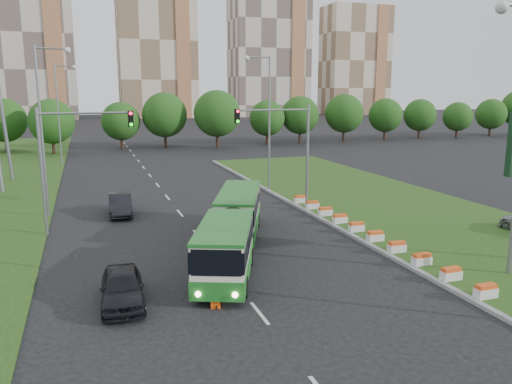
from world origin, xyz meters
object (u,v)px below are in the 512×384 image
object	(u,v)px
traffic_mast_left	(68,150)
shopping_trolley	(215,300)
car_left_far	(120,204)
traffic_mast_median	(288,141)
car_left_near	(122,287)
articulated_bus	(229,227)
pedestrian	(237,274)

from	to	relation	value
traffic_mast_left	shopping_trolley	bearing A→B (deg)	-67.31
car_left_far	traffic_mast_median	bearing A→B (deg)	-11.33
traffic_mast_median	car_left_near	world-z (taller)	traffic_mast_median
traffic_mast_left	car_left_far	xyz separation A→B (m)	(3.18, 4.00, -4.59)
traffic_mast_left	car_left_far	size ratio (longest dim) A/B	1.73
traffic_mast_left	shopping_trolley	size ratio (longest dim) A/B	11.60
car_left_far	shopping_trolley	bearing A→B (deg)	-78.90
car_left_far	car_left_near	bearing A→B (deg)	-90.91
traffic_mast_median	articulated_bus	size ratio (longest dim) A/B	0.53
traffic_mast_median	car_left_far	distance (m)	13.17
car_left_near	traffic_mast_median	bearing A→B (deg)	48.22
traffic_mast_left	articulated_bus	distance (m)	11.60
traffic_mast_median	shopping_trolley	xyz separation A→B (m)	(-9.35, -14.88, -5.01)
pedestrian	shopping_trolley	size ratio (longest dim) A/B	2.49
car_left_far	traffic_mast_left	bearing A→B (deg)	-125.71
traffic_mast_median	traffic_mast_left	size ratio (longest dim) A/B	1.00
traffic_mast_left	articulated_bus	size ratio (longest dim) A/B	0.53
traffic_mast_median	car_left_near	distance (m)	19.14
articulated_bus	traffic_mast_left	bearing A→B (deg)	161.09
pedestrian	traffic_mast_median	bearing A→B (deg)	-54.79
articulated_bus	car_left_far	xyz separation A→B (m)	(-5.13, 11.13, -0.75)
car_left_far	articulated_bus	bearing A→B (deg)	-62.50
traffic_mast_median	articulated_bus	distance (m)	11.30
traffic_mast_median	articulated_bus	xyz separation A→B (m)	(-6.85, -8.13, -3.84)
traffic_mast_median	shopping_trolley	size ratio (longest dim) A/B	11.60
traffic_mast_median	car_left_near	xyz separation A→B (m)	(-13.02, -13.26, -4.60)
traffic_mast_median	pedestrian	xyz separation A→B (m)	(-8.02, -13.63, -4.49)
traffic_mast_median	pedestrian	bearing A→B (deg)	-120.49
car_left_near	shopping_trolley	distance (m)	4.03
articulated_bus	car_left_far	world-z (taller)	articulated_bus
traffic_mast_median	car_left_far	size ratio (longest dim) A/B	1.73
car_left_far	shopping_trolley	distance (m)	18.08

